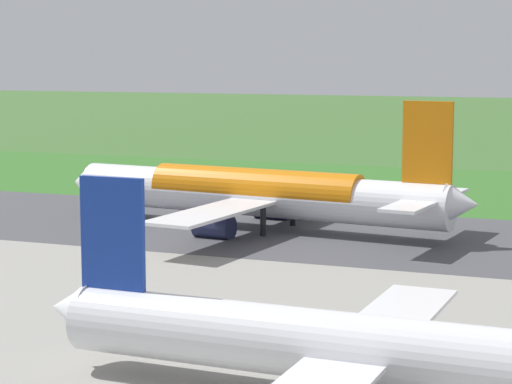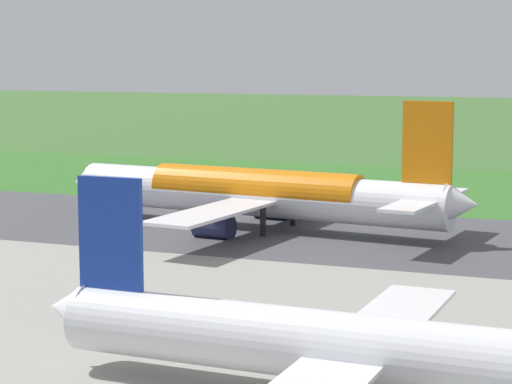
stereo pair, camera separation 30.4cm
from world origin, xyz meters
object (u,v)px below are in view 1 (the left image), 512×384
airliner_parked_near (365,348)px  airliner_main (259,193)px  traffic_cone_orange (81,183)px  no_stopping_sign (134,175)px

airliner_parked_near → airliner_main: bearing=-63.2°
airliner_parked_near → traffic_cone_orange: airliner_parked_near is taller
airliner_main → airliner_parked_near: bearing=116.8°
airliner_parked_near → traffic_cone_orange: bearing=-50.3°
airliner_main → no_stopping_sign: (34.99, -34.08, -3.01)m
airliner_main → traffic_cone_orange: airliner_main is taller
airliner_main → traffic_cone_orange: (42.11, -29.27, -4.08)m
traffic_cone_orange → airliner_parked_near: bearing=129.7°
airliner_parked_near → no_stopping_sign: (62.61, -88.73, -2.19)m
airliner_parked_near → traffic_cone_orange: (69.74, -83.92, -3.26)m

